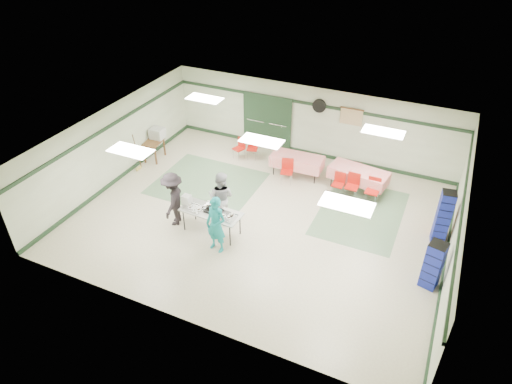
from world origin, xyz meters
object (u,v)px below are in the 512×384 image
at_px(serving_table, 211,213).
at_px(chair_loose_a, 253,146).
at_px(dining_table_a, 358,175).
at_px(chair_d, 287,168).
at_px(printer_table, 154,144).
at_px(dining_table_b, 297,161).
at_px(chair_loose_b, 240,146).
at_px(volunteer_dark, 173,199).
at_px(chair_b, 339,182).
at_px(broom, 137,151).
at_px(volunteer_grey, 221,198).
at_px(chair_c, 373,188).
at_px(crate_stack_red, 442,218).
at_px(volunteer_teal, 216,225).
at_px(crate_stack_blue_b, 433,265).
at_px(crate_stack_blue_a, 443,218).
at_px(office_printer, 157,133).
at_px(chair_a, 353,183).

distance_m(serving_table, chair_loose_a, 4.66).
height_order(dining_table_a, chair_loose_a, chair_loose_a).
distance_m(chair_d, printer_table, 5.16).
distance_m(dining_table_b, chair_loose_b, 2.40).
bearing_deg(chair_d, chair_loose_b, 144.79).
xyz_separation_m(volunteer_dark, chair_b, (4.10, 3.61, -0.38)).
relative_size(dining_table_a, chair_b, 2.55).
bearing_deg(chair_d, dining_table_b, 60.69).
bearing_deg(broom, volunteer_dark, -31.23).
bearing_deg(volunteer_grey, chair_loose_a, -83.08).
height_order(chair_c, chair_d, chair_c).
bearing_deg(crate_stack_red, dining_table_a, 153.57).
bearing_deg(dining_table_b, chair_d, -106.86).
bearing_deg(printer_table, chair_loose_b, 17.73).
bearing_deg(volunteer_teal, dining_table_b, 90.39).
height_order(volunteer_grey, chair_b, volunteer_grey).
bearing_deg(crate_stack_red, chair_loose_a, 164.90).
relative_size(dining_table_a, dining_table_b, 1.11).
height_order(chair_loose_b, crate_stack_red, crate_stack_red).
distance_m(dining_table_a, crate_stack_blue_b, 4.64).
bearing_deg(crate_stack_blue_b, crate_stack_blue_a, 90.00).
bearing_deg(volunteer_teal, chair_d, 91.37).
bearing_deg(chair_loose_a, chair_b, -31.10).
bearing_deg(broom, volunteer_teal, -24.99).
distance_m(volunteer_teal, crate_stack_blue_a, 6.39).
bearing_deg(dining_table_b, crate_stack_red, -17.72).
height_order(chair_loose_b, broom, broom).
xyz_separation_m(dining_table_b, broom, (-5.35, -2.03, 0.18)).
bearing_deg(volunteer_dark, crate_stack_blue_a, 91.61).
relative_size(serving_table, chair_loose_a, 2.25).
distance_m(dining_table_b, office_printer, 5.36).
xyz_separation_m(dining_table_a, chair_loose_a, (-4.15, 0.48, -0.06)).
xyz_separation_m(chair_a, printer_table, (-7.43, -0.59, 0.09)).
height_order(volunteer_teal, crate_stack_red, volunteer_teal).
bearing_deg(chair_d, office_printer, 168.59).
xyz_separation_m(volunteer_dark, crate_stack_blue_a, (7.42, 2.42, -0.01)).
distance_m(dining_table_a, crate_stack_blue_a, 3.34).
height_order(volunteer_grey, printer_table, volunteer_grey).
height_order(chair_d, chair_loose_a, chair_d).
height_order(dining_table_b, crate_stack_blue_a, crate_stack_blue_a).
height_order(volunteer_grey, chair_d, volunteer_grey).
bearing_deg(dining_table_b, printer_table, -169.76).
distance_m(chair_a, chair_loose_a, 4.24).
bearing_deg(office_printer, chair_loose_a, 19.29).
xyz_separation_m(volunteer_dark, printer_table, (-2.88, 3.02, -0.23)).
relative_size(volunteer_teal, office_printer, 3.46).
bearing_deg(chair_b, volunteer_grey, -132.33).
height_order(dining_table_a, dining_table_b, same).
bearing_deg(volunteer_dark, dining_table_a, 115.83).
bearing_deg(chair_loose_b, volunteer_teal, -51.09).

